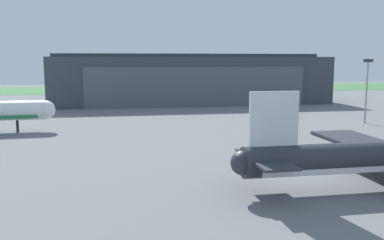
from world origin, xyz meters
name	(u,v)px	position (x,y,z in m)	size (l,w,h in m)	color
ground_plane	(297,171)	(0.00, 0.00, 0.00)	(440.00, 440.00, 0.00)	slate
grass_field_strip	(165,89)	(0.00, 170.51, 0.04)	(440.00, 56.00, 0.08)	#3D773E
maintenance_hangar	(189,79)	(1.21, 99.56, 8.44)	(97.17, 35.56, 17.79)	#383D47
apron_light_mast	(367,85)	(35.16, 39.08, 9.47)	(2.40, 0.50, 15.82)	#99999E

